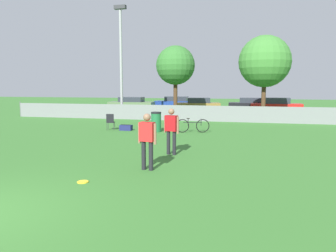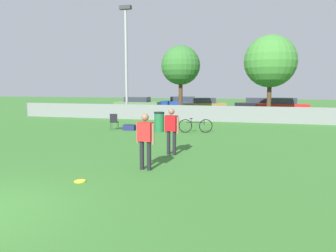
{
  "view_description": "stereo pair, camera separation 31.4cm",
  "coord_description": "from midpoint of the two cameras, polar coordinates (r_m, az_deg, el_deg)",
  "views": [
    {
      "loc": [
        5.2,
        -4.68,
        2.44
      ],
      "look_at": [
        2.43,
        6.4,
        1.05
      ],
      "focal_mm": 35.0,
      "sensor_mm": 36.0,
      "label": 1
    },
    {
      "loc": [
        5.51,
        -4.6,
        2.44
      ],
      "look_at": [
        2.43,
        6.4,
        1.05
      ],
      "focal_mm": 35.0,
      "sensor_mm": 36.0,
      "label": 2
    }
  ],
  "objects": [
    {
      "name": "parked_car_red",
      "position": [
        31.09,
        18.05,
        3.36
      ],
      "size": [
        4.49,
        1.86,
        1.42
      ],
      "rotation": [
        0.0,
        0.0,
        -0.04
      ],
      "color": "black",
      "rests_on": "ground_plane"
    },
    {
      "name": "trash_bin",
      "position": [
        17.59,
        -2.59,
        0.73
      ],
      "size": [
        0.56,
        0.56,
        1.07
      ],
      "color": "#1E6638",
      "rests_on": "ground_plane"
    },
    {
      "name": "parked_car_tan",
      "position": [
        31.47,
        5.05,
        3.68
      ],
      "size": [
        4.3,
        2.52,
        1.35
      ],
      "rotation": [
        0.0,
        0.0,
        0.2
      ],
      "color": "black",
      "rests_on": "ground_plane"
    },
    {
      "name": "parked_car_blue",
      "position": [
        35.11,
        1.25,
        4.07
      ],
      "size": [
        4.59,
        1.81,
        1.36
      ],
      "rotation": [
        0.0,
        0.0,
        0.03
      ],
      "color": "black",
      "rests_on": "ground_plane"
    },
    {
      "name": "player_thrower_red",
      "position": [
        11.63,
        -0.18,
        -0.32
      ],
      "size": [
        0.58,
        0.33,
        1.66
      ],
      "rotation": [
        0.0,
        0.0,
        -0.26
      ],
      "color": "black",
      "rests_on": "ground_plane"
    },
    {
      "name": "frisbee_disc",
      "position": [
        8.8,
        -15.62,
        -9.35
      ],
      "size": [
        0.29,
        0.29,
        0.03
      ],
      "color": "yellow",
      "rests_on": "ground_plane"
    },
    {
      "name": "fence_backline",
      "position": [
        23.35,
        0.74,
        2.31
      ],
      "size": [
        25.6,
        0.07,
        1.21
      ],
      "color": "gray",
      "rests_on": "ground_plane"
    },
    {
      "name": "folding_chair_sideline",
      "position": [
        18.63,
        -10.47,
        0.89
      ],
      "size": [
        0.5,
        0.51,
        0.91
      ],
      "rotation": [
        0.0,
        0.0,
        3.38
      ],
      "color": "#333338",
      "rests_on": "ground_plane"
    },
    {
      "name": "parked_car_dark",
      "position": [
        33.04,
        14.06,
        3.63
      ],
      "size": [
        4.41,
        1.8,
        1.33
      ],
      "rotation": [
        0.0,
        0.0,
        0.03
      ],
      "color": "black",
      "rests_on": "ground_plane"
    },
    {
      "name": "player_defender_red",
      "position": [
        9.52,
        -4.6,
        -1.97
      ],
      "size": [
        0.59,
        0.29,
        1.66
      ],
      "rotation": [
        0.0,
        0.0,
        -0.17
      ],
      "color": "black",
      "rests_on": "ground_plane"
    },
    {
      "name": "tree_near_pole",
      "position": [
        26.4,
        0.97,
        10.48
      ],
      "size": [
        3.09,
        3.09,
        5.64
      ],
      "color": "#4C331E",
      "rests_on": "ground_plane"
    },
    {
      "name": "gear_bag_sideline",
      "position": [
        18.34,
        -7.81,
        -0.29
      ],
      "size": [
        0.67,
        0.37,
        0.33
      ],
      "color": "navy",
      "rests_on": "ground_plane"
    },
    {
      "name": "parked_car_olive",
      "position": [
        33.47,
        -6.64,
        3.88
      ],
      "size": [
        4.61,
        1.99,
        1.35
      ],
      "rotation": [
        0.0,
        0.0,
        0.05
      ],
      "color": "black",
      "rests_on": "ground_plane"
    },
    {
      "name": "tree_far_right",
      "position": [
        25.44,
        16.15,
        10.72
      ],
      "size": [
        3.8,
        3.8,
        6.15
      ],
      "color": "#4C331E",
      "rests_on": "ground_plane"
    },
    {
      "name": "light_pole",
      "position": [
        25.83,
        -8.56,
        12.55
      ],
      "size": [
        0.9,
        0.36,
        8.47
      ],
      "color": "#9E9EA3",
      "rests_on": "ground_plane"
    },
    {
      "name": "bicycle_sideline",
      "position": [
        17.34,
        3.79,
        0.07
      ],
      "size": [
        1.74,
        0.58,
        0.76
      ],
      "rotation": [
        0.0,
        0.0,
        0.25
      ],
      "color": "black",
      "rests_on": "ground_plane"
    }
  ]
}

